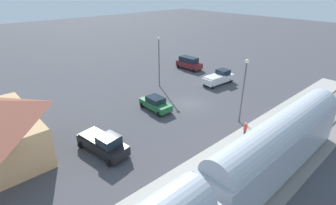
{
  "coord_description": "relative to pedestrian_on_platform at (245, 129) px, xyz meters",
  "views": [
    {
      "loc": [
        -20.7,
        22.54,
        14.38
      ],
      "look_at": [
        0.55,
        3.29,
        1.0
      ],
      "focal_mm": 27.3,
      "sensor_mm": 36.0,
      "label": 1
    }
  ],
  "objects": [
    {
      "name": "sedan_green",
      "position": [
        11.24,
        2.29,
        -0.4
      ],
      "size": [
        4.54,
        2.36,
        1.74
      ],
      "color": "#236638",
      "rests_on": "ground"
    },
    {
      "name": "suv_maroon",
      "position": [
        20.19,
        -13.11,
        -0.13
      ],
      "size": [
        5.0,
        2.6,
        2.22
      ],
      "color": "maroon",
      "rests_on": "ground"
    },
    {
      "name": "platform",
      "position": [
        -0.36,
        -2.14,
        -1.13
      ],
      "size": [
        3.2,
        46.0,
        0.3
      ],
      "color": "#A8A399",
      "rests_on": "ground"
    },
    {
      "name": "pickup_white",
      "position": [
        11.66,
        -10.95,
        -0.25
      ],
      "size": [
        2.22,
        5.49,
        2.14
      ],
      "color": "white",
      "rests_on": "ground"
    },
    {
      "name": "light_pole_near_platform",
      "position": [
        2.44,
        -2.83,
        3.38
      ],
      "size": [
        0.44,
        0.44,
        7.35
      ],
      "color": "#515156",
      "rests_on": "ground"
    },
    {
      "name": "pickup_black",
      "position": [
        7.57,
        11.6,
        -0.25
      ],
      "size": [
        5.64,
        3.12,
        2.14
      ],
      "color": "black",
      "rests_on": "ground"
    },
    {
      "name": "light_pole_lot_center",
      "position": [
        17.18,
        -3.38,
        3.46
      ],
      "size": [
        0.44,
        0.44,
        7.5
      ],
      "color": "#515156",
      "rests_on": "ground"
    },
    {
      "name": "railway_track",
      "position": [
        -4.36,
        -2.14,
        -1.19
      ],
      "size": [
        4.8,
        70.0,
        0.3
      ],
      "color": "slate",
      "rests_on": "ground"
    },
    {
      "name": "ground_plane",
      "position": [
        9.64,
        -2.14,
        -1.28
      ],
      "size": [
        200.0,
        200.0,
        0.0
      ],
      "primitive_type": "plane",
      "color": "#424247"
    },
    {
      "name": "pedestrian_on_platform",
      "position": [
        0.0,
        0.0,
        0.0
      ],
      "size": [
        0.36,
        0.36,
        1.71
      ],
      "color": "#333338",
      "rests_on": "platform"
    }
  ]
}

